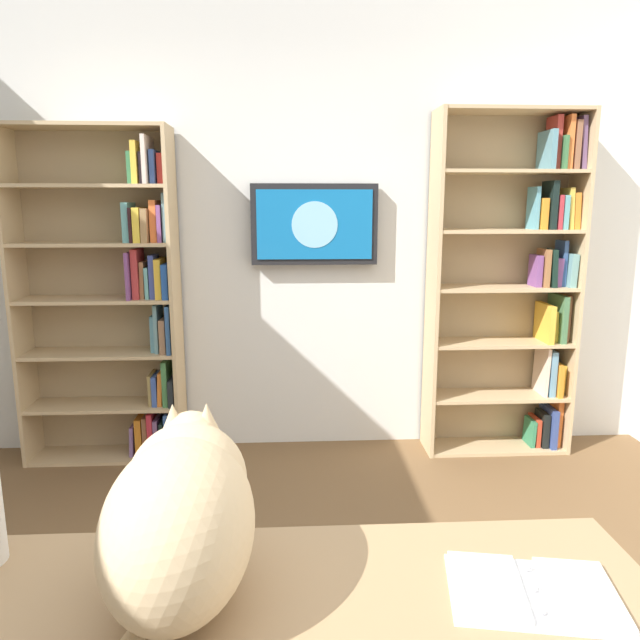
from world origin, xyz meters
name	(u,v)px	position (x,y,z in m)	size (l,w,h in m)	color
wall_back	(303,234)	(0.00, -2.23, 1.35)	(4.52, 0.06, 2.70)	silver
bookshelf_left	(518,285)	(-1.31, -2.06, 1.05)	(0.88, 0.28, 2.06)	tan
bookshelf_right	(119,303)	(1.09, -2.06, 0.95)	(0.92, 0.28, 1.96)	tan
wall_mounted_tv	(314,225)	(-0.07, -2.15, 1.41)	(0.76, 0.07, 0.48)	black
cat	(182,511)	(0.30, 0.31, 0.93)	(0.29, 0.58, 0.35)	#D1B284
open_binder	(533,591)	(-0.39, 0.37, 0.77)	(0.36, 0.28, 0.02)	white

